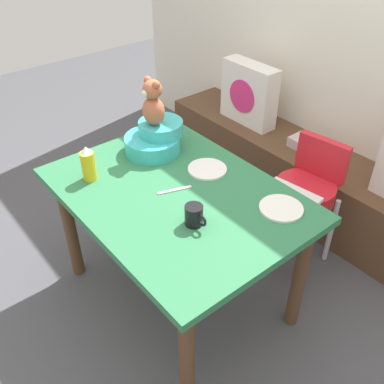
{
  "coord_description": "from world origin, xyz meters",
  "views": [
    {
      "loc": [
        1.33,
        -0.99,
        1.97
      ],
      "look_at": [
        0.0,
        0.1,
        0.69
      ],
      "focal_mm": 40.55,
      "sensor_mm": 36.0,
      "label": 1
    }
  ],
  "objects": [
    {
      "name": "window_bench",
      "position": [
        0.0,
        1.2,
        0.23
      ],
      "size": [
        2.6,
        0.44,
        0.46
      ],
      "primitive_type": "cube",
      "color": "brown",
      "rests_on": "ground_plane"
    },
    {
      "name": "infant_seat_teal",
      "position": [
        -0.37,
        0.15,
        0.81
      ],
      "size": [
        0.3,
        0.33,
        0.16
      ],
      "color": "#38B4B7",
      "rests_on": "dining_table"
    },
    {
      "name": "back_wall",
      "position": [
        0.0,
        1.47,
        1.3
      ],
      "size": [
        4.4,
        0.1,
        2.6
      ],
      "primitive_type": "cube",
      "color": "silver",
      "rests_on": "ground_plane"
    },
    {
      "name": "table_fork",
      "position": [
        -0.01,
        -0.0,
        0.74
      ],
      "size": [
        0.07,
        0.17,
        0.01
      ],
      "primitive_type": "cube",
      "rotation": [
        0.0,
        0.0,
        2.81
      ],
      "color": "silver",
      "rests_on": "dining_table"
    },
    {
      "name": "dining_table",
      "position": [
        0.0,
        0.0,
        0.63
      ],
      "size": [
        1.24,
        0.9,
        0.74
      ],
      "color": "#2D7247",
      "rests_on": "ground_plane"
    },
    {
      "name": "teddy_bear",
      "position": [
        -0.37,
        0.15,
        1.02
      ],
      "size": [
        0.13,
        0.12,
        0.25
      ],
      "color": "#AD5C40",
      "rests_on": "infant_seat_teal"
    },
    {
      "name": "ketchup_bottle",
      "position": [
        -0.35,
        -0.26,
        0.83
      ],
      "size": [
        0.07,
        0.07,
        0.18
      ],
      "color": "gold",
      "rests_on": "dining_table"
    },
    {
      "name": "book_stack",
      "position": [
        -0.14,
        1.2,
        0.49
      ],
      "size": [
        0.2,
        0.14,
        0.07
      ],
      "primitive_type": "cube",
      "color": "#C1A7AC",
      "rests_on": "window_bench"
    },
    {
      "name": "pillow_floral_left",
      "position": [
        -0.67,
        1.18,
        0.68
      ],
      "size": [
        0.44,
        0.15,
        0.44
      ],
      "color": "white",
      "rests_on": "window_bench"
    },
    {
      "name": "ground_plane",
      "position": [
        0.0,
        0.0,
        0.0
      ],
      "size": [
        8.0,
        8.0,
        0.0
      ],
      "primitive_type": "plane",
      "color": "#4C4C51"
    },
    {
      "name": "coffee_mug",
      "position": [
        0.24,
        -0.08,
        0.79
      ],
      "size": [
        0.12,
        0.08,
        0.09
      ],
      "color": "black",
      "rests_on": "dining_table"
    },
    {
      "name": "dinner_plate_near",
      "position": [
        -0.04,
        0.24,
        0.75
      ],
      "size": [
        0.2,
        0.2,
        0.01
      ],
      "primitive_type": "cylinder",
      "color": "white",
      "rests_on": "dining_table"
    },
    {
      "name": "dinner_plate_far",
      "position": [
        0.41,
        0.29,
        0.75
      ],
      "size": [
        0.2,
        0.2,
        0.01
      ],
      "primitive_type": "cylinder",
      "color": "white",
      "rests_on": "dining_table"
    },
    {
      "name": "highchair",
      "position": [
        0.21,
        0.76,
        0.52
      ],
      "size": [
        0.36,
        0.48,
        0.79
      ],
      "color": "red",
      "rests_on": "ground_plane"
    }
  ]
}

